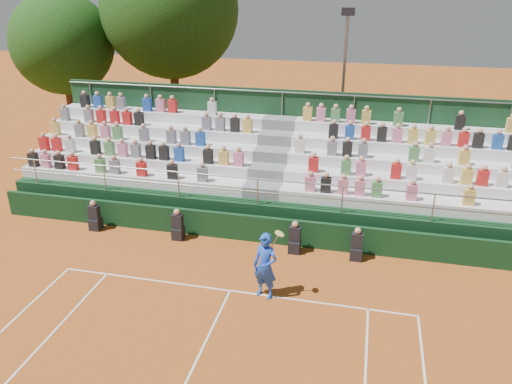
% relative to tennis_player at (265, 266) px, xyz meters
% --- Properties ---
extents(ground, '(90.00, 90.00, 0.00)m').
position_rel_tennis_player_xyz_m(ground, '(-1.09, 0.01, -1.03)').
color(ground, '#A9521C').
rests_on(ground, ground).
extents(courtside_wall, '(20.00, 0.15, 1.00)m').
position_rel_tennis_player_xyz_m(courtside_wall, '(-1.09, 3.21, -0.53)').
color(courtside_wall, black).
rests_on(courtside_wall, ground).
extents(line_officials, '(10.05, 0.40, 1.19)m').
position_rel_tennis_player_xyz_m(line_officials, '(-1.99, 2.76, -0.56)').
color(line_officials, black).
rests_on(line_officials, ground).
extents(grandstand, '(20.00, 5.20, 4.40)m').
position_rel_tennis_player_xyz_m(grandstand, '(-1.10, 6.44, 0.06)').
color(grandstand, black).
rests_on(grandstand, ground).
extents(tennis_player, '(0.96, 0.70, 2.22)m').
position_rel_tennis_player_xyz_m(tennis_player, '(0.00, 0.00, 0.00)').
color(tennis_player, blue).
rests_on(tennis_player, ground).
extents(tree_west, '(5.65, 5.65, 8.17)m').
position_rel_tennis_player_xyz_m(tree_west, '(-14.49, 13.47, 4.29)').
color(tree_west, '#362413').
rests_on(tree_west, ground).
extents(tree_east, '(7.48, 7.48, 10.89)m').
position_rel_tennis_player_xyz_m(tree_east, '(-8.53, 14.88, 6.10)').
color(tree_east, '#362413').
rests_on(tree_east, ground).
extents(floodlight_mast, '(0.60, 0.25, 7.49)m').
position_rel_tennis_player_xyz_m(floodlight_mast, '(1.22, 12.13, 3.37)').
color(floodlight_mast, gray).
rests_on(floodlight_mast, ground).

